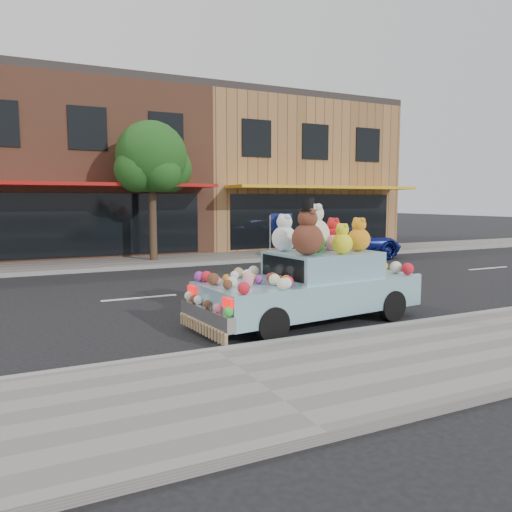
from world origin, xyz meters
TOP-DOWN VIEW (x-y plane):
  - ground at (0.00, 0.00)m, footprint 120.00×120.00m
  - near_sidewalk at (0.00, -6.50)m, footprint 60.00×3.00m
  - far_sidewalk at (0.00, 6.50)m, footprint 60.00×3.00m
  - near_kerb at (0.00, -5.00)m, footprint 60.00×0.12m
  - far_kerb at (0.00, 5.00)m, footprint 60.00×0.12m
  - storefront_mid at (0.00, 11.97)m, footprint 10.00×9.80m
  - storefront_right at (10.00, 11.97)m, footprint 10.00×9.80m
  - street_tree at (2.03, 6.55)m, footprint 3.00×2.70m
  - car_blue at (9.16, 4.38)m, footprint 4.70×2.17m
  - art_car at (2.49, -3.75)m, footprint 4.64×2.20m

SIDE VIEW (x-z plane):
  - ground at x=0.00m, z-range 0.00..0.00m
  - near_sidewalk at x=0.00m, z-range 0.00..0.12m
  - far_sidewalk at x=0.00m, z-range 0.00..0.12m
  - near_kerb at x=0.00m, z-range 0.00..0.13m
  - far_kerb at x=0.00m, z-range 0.00..0.13m
  - car_blue at x=9.16m, z-range 0.00..1.30m
  - art_car at x=2.49m, z-range -0.37..2.02m
  - storefront_mid at x=0.00m, z-range -0.01..7.29m
  - storefront_right at x=10.00m, z-range -0.01..7.29m
  - street_tree at x=2.03m, z-range 1.08..6.30m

